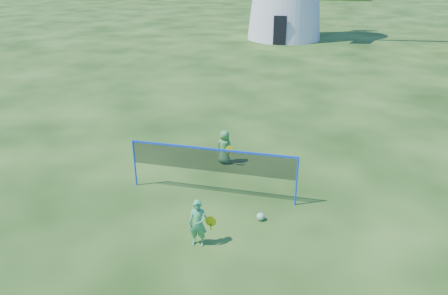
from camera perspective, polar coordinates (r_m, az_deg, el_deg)
ground at (r=12.87m, az=-1.40°, el=-6.91°), size 220.00×220.00×0.00m
badminton_net at (r=12.57m, az=-1.60°, el=-1.80°), size 5.05×0.05×1.55m
player_girl at (r=10.69m, az=-3.48°, el=-10.08°), size 0.66×0.35×1.27m
player_boy at (r=14.78m, az=0.10°, el=0.07°), size 0.69×0.52×1.21m
play_ball at (r=11.91m, az=4.92°, el=-9.19°), size 0.22×0.22×0.22m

